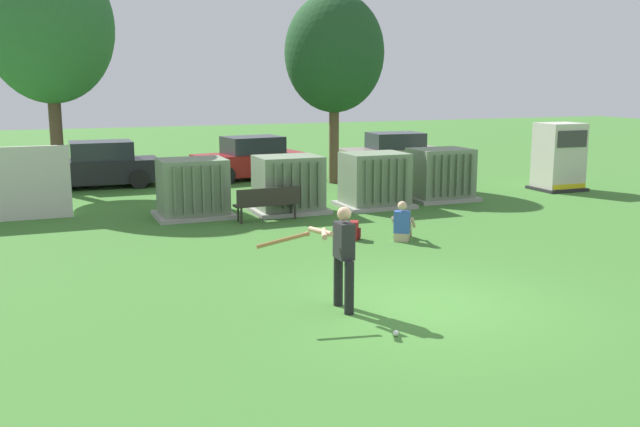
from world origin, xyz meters
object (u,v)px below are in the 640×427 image
object	(u,v)px
generator_enclosure	(559,157)
sports_ball	(396,333)
transformer_mid_east	(375,181)
parked_car_right_of_center	(393,154)
parked_car_leftmost	(99,166)
transformer_west	(193,189)
transformer_mid_west	(288,185)
transformer_east	(440,175)
parked_car_left_of_center	(250,159)
park_bench	(268,201)
batter	(341,253)
seated_spectator	(403,225)
backpack	(354,231)

from	to	relation	value
generator_enclosure	sports_ball	xyz separation A→B (m)	(-11.81, -10.66, -1.09)
transformer_mid_east	parked_car_right_of_center	distance (m)	8.16
generator_enclosure	parked_car_leftmost	distance (m)	16.04
transformer_west	transformer_mid_west	distance (m)	2.71
transformer_east	parked_car_leftmost	distance (m)	11.93
parked_car_leftmost	parked_car_left_of_center	distance (m)	5.57
generator_enclosure	park_bench	distance (m)	11.08
transformer_west	parked_car_leftmost	distance (m)	7.03
parked_car_left_of_center	parked_car_right_of_center	xyz separation A→B (m)	(5.98, -0.22, 0.00)
transformer_mid_west	generator_enclosure	bearing A→B (deg)	3.06
transformer_west	transformer_east	xyz separation A→B (m)	(7.87, -0.02, 0.00)
batter	seated_spectator	size ratio (longest dim) A/B	1.81
parked_car_leftmost	parked_car_right_of_center	distance (m)	11.55
seated_spectator	parked_car_left_of_center	distance (m)	11.54
transformer_mid_east	sports_ball	distance (m)	10.98
park_bench	backpack	xyz separation A→B (m)	(1.25, -2.91, -0.32)
generator_enclosure	parked_car_left_of_center	bearing A→B (deg)	144.27
generator_enclosure	parked_car_left_of_center	size ratio (longest dim) A/B	0.52
transformer_east	parked_car_leftmost	xyz separation A→B (m)	(-9.83, 6.76, -0.04)
park_bench	parked_car_right_of_center	world-z (taller)	parked_car_right_of_center
park_bench	parked_car_left_of_center	size ratio (longest dim) A/B	0.41
generator_enclosure	batter	xyz separation A→B (m)	(-12.10, -9.23, -0.16)
transformer_east	batter	xyz separation A→B (m)	(-7.26, -8.95, 0.19)
transformer_mid_west	parked_car_right_of_center	bearing A→B (deg)	44.88
transformer_west	transformer_east	bearing A→B (deg)	-0.12
generator_enclosure	batter	world-z (taller)	generator_enclosure
parked_car_left_of_center	parked_car_leftmost	bearing A→B (deg)	-179.37
transformer_mid_west	parked_car_leftmost	xyz separation A→B (m)	(-4.66, 7.02, -0.04)
seated_spectator	backpack	size ratio (longest dim) A/B	2.19
transformer_west	park_bench	world-z (taller)	transformer_west
transformer_mid_east	backpack	size ratio (longest dim) A/B	4.77
generator_enclosure	backpack	size ratio (longest dim) A/B	5.23
parked_car_leftmost	parked_car_left_of_center	bearing A→B (deg)	0.63
transformer_east	parked_car_leftmost	size ratio (longest dim) A/B	0.50
park_bench	backpack	world-z (taller)	park_bench
park_bench	parked_car_right_of_center	bearing A→B (deg)	45.22
generator_enclosure	parked_car_leftmost	xyz separation A→B (m)	(-14.67, 6.48, -0.38)
transformer_mid_west	parked_car_left_of_center	xyz separation A→B (m)	(0.91, 7.08, -0.04)
batter	parked_car_left_of_center	distance (m)	16.06
transformer_west	batter	bearing A→B (deg)	-86.15
parked_car_right_of_center	parked_car_leftmost	bearing A→B (deg)	179.20
park_bench	parked_car_right_of_center	size ratio (longest dim) A/B	0.42
generator_enclosure	parked_car_right_of_center	xyz separation A→B (m)	(-3.12, 6.32, -0.38)
sports_ball	transformer_west	bearing A→B (deg)	94.91
sports_ball	generator_enclosure	bearing A→B (deg)	42.06
seated_spectator	parked_car_leftmost	world-z (taller)	parked_car_leftmost
park_bench	sports_ball	distance (m)	9.14
transformer_west	batter	xyz separation A→B (m)	(0.60, -8.96, 0.19)
sports_ball	parked_car_right_of_center	size ratio (longest dim) A/B	0.02
seated_spectator	park_bench	bearing A→B (deg)	123.77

